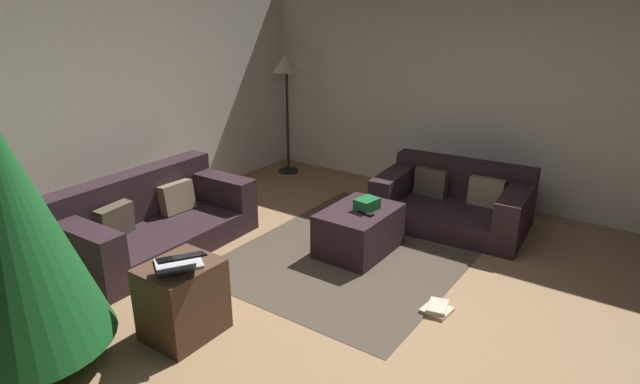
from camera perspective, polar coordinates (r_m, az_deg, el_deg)
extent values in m
plane|color=#93704C|center=(4.03, 3.08, -14.10)|extent=(6.40, 6.40, 0.00)
cube|color=silver|center=(5.73, -24.62, 8.68)|extent=(6.40, 0.12, 2.60)
cube|color=silver|center=(6.30, 18.99, 10.31)|extent=(0.12, 6.40, 2.60)
cube|color=#2D1E23|center=(5.27, -17.11, -4.78)|extent=(1.85, 0.97, 0.24)
cube|color=#2D1E23|center=(5.40, -19.84, -0.42)|extent=(1.84, 0.28, 0.47)
cube|color=#2D1E23|center=(5.66, -11.25, 0.43)|extent=(0.26, 0.93, 0.30)
cube|color=#2D1E23|center=(4.76, -24.77, -5.01)|extent=(0.26, 0.93, 0.30)
cube|color=#8C7A5B|center=(5.49, -15.45, -0.57)|extent=(0.37, 0.17, 0.31)
cube|color=brown|center=(5.08, -21.61, -2.99)|extent=(0.38, 0.19, 0.31)
cube|color=#2D1E23|center=(5.72, 14.18, -2.52)|extent=(1.10, 1.59, 0.23)
cube|color=#2D1E23|center=(5.95, 15.51, 1.53)|extent=(0.36, 1.53, 0.40)
cube|color=#2D1E23|center=(5.50, 20.74, -1.24)|extent=(1.00, 0.32, 0.29)
cube|color=#2D1E23|center=(5.82, 8.41, 1.05)|extent=(1.00, 0.32, 0.29)
cube|color=#8C7A5B|center=(5.72, 17.82, -0.02)|extent=(0.15, 0.36, 0.31)
cube|color=brown|center=(5.87, 12.09, 1.02)|extent=(0.15, 0.36, 0.31)
cube|color=#2D1E23|center=(4.97, 4.29, -4.24)|extent=(0.79, 0.57, 0.43)
cube|color=#19662D|center=(4.88, 5.17, -1.33)|extent=(0.24, 0.20, 0.11)
cube|color=black|center=(4.79, 5.06, -2.33)|extent=(0.08, 0.17, 0.02)
cylinder|color=brown|center=(4.04, -28.77, -15.14)|extent=(0.10, 0.10, 0.19)
cone|color=#144E1E|center=(3.64, -31.12, -3.42)|extent=(1.05, 1.05, 1.60)
sphere|color=#CC33BF|center=(3.60, -27.43, -3.38)|extent=(0.06, 0.06, 0.06)
sphere|color=#CC33BF|center=(3.76, -25.84, -6.15)|extent=(0.06, 0.06, 0.06)
sphere|color=red|center=(3.55, -26.81, -6.20)|extent=(0.06, 0.06, 0.06)
sphere|color=red|center=(3.91, -26.92, -5.46)|extent=(0.08, 0.08, 0.08)
cube|color=#4C3323|center=(3.89, -14.85, -11.34)|extent=(0.52, 0.44, 0.56)
cube|color=silver|center=(3.75, -15.24, -7.57)|extent=(0.39, 0.37, 0.02)
cube|color=black|center=(3.55, -15.03, -6.93)|extent=(0.38, 0.36, 0.09)
cube|color=beige|center=(4.23, 12.70, -12.54)|extent=(0.22, 0.22, 0.03)
cube|color=beige|center=(4.22, 12.79, -12.16)|extent=(0.24, 0.19, 0.03)
cylinder|color=black|center=(7.36, -3.47, 2.35)|extent=(0.28, 0.28, 0.02)
cylinder|color=black|center=(7.18, -3.58, 7.53)|extent=(0.04, 0.04, 1.39)
cone|color=beige|center=(7.05, -3.73, 13.99)|extent=(0.36, 0.36, 0.24)
cube|color=#483D30|center=(5.06, 4.23, -6.41)|extent=(2.60, 2.00, 0.01)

